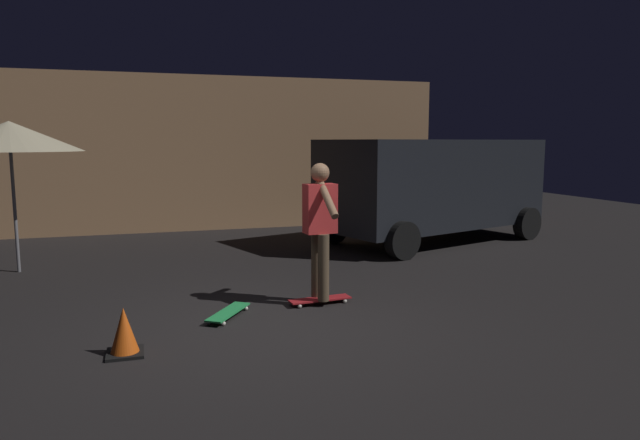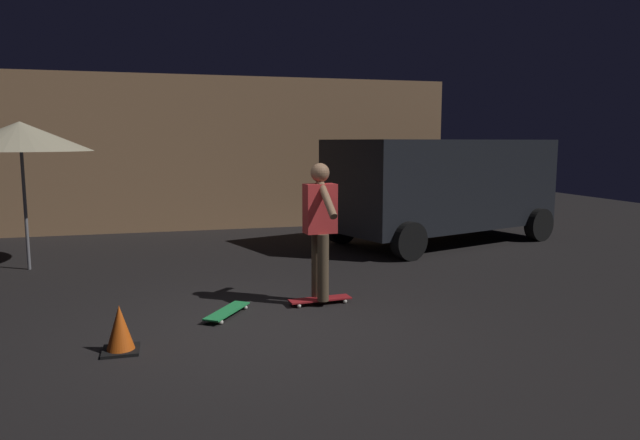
% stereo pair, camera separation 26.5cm
% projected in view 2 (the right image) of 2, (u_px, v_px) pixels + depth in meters
% --- Properties ---
extents(ground_plane, '(28.00, 28.00, 0.00)m').
position_uv_depth(ground_plane, '(259.00, 328.00, 6.22)').
color(ground_plane, black).
extents(low_building, '(10.16, 3.83, 3.45)m').
position_uv_depth(low_building, '(227.00, 152.00, 14.84)').
color(low_building, '#AD7F56').
rests_on(low_building, ground_plane).
extents(parked_van, '(4.96, 3.40, 2.03)m').
position_uv_depth(parked_van, '(443.00, 184.00, 11.38)').
color(parked_van, black).
rests_on(parked_van, ground_plane).
extents(patio_umbrella, '(2.10, 2.10, 2.30)m').
position_uv_depth(patio_umbrella, '(20.00, 136.00, 8.77)').
color(patio_umbrella, slate).
rests_on(patio_umbrella, ground_plane).
extents(skateboard_ridden, '(0.79, 0.27, 0.07)m').
position_uv_depth(skateboard_ridden, '(320.00, 300.00, 7.13)').
color(skateboard_ridden, '#AD1E23').
rests_on(skateboard_ridden, ground_plane).
extents(skateboard_spare, '(0.60, 0.76, 0.07)m').
position_uv_depth(skateboard_spare, '(227.00, 311.00, 6.63)').
color(skateboard_spare, green).
rests_on(skateboard_spare, ground_plane).
extents(skater, '(0.40, 0.99, 1.67)m').
position_uv_depth(skater, '(320.00, 221.00, 6.99)').
color(skater, brown).
rests_on(skater, skateboard_ridden).
extents(traffic_cone, '(0.34, 0.34, 0.46)m').
position_uv_depth(traffic_cone, '(120.00, 331.00, 5.48)').
color(traffic_cone, black).
rests_on(traffic_cone, ground_plane).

